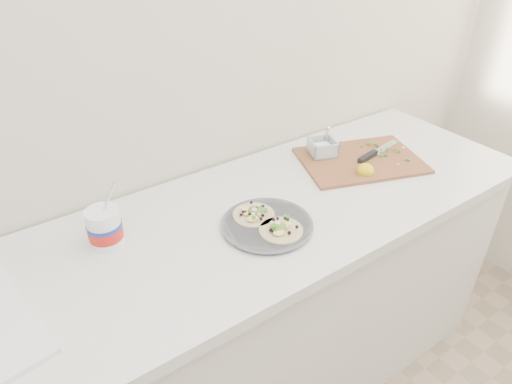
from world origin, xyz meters
TOP-DOWN VIEW (x-y plane):
  - counter at (0.00, 1.43)m, footprint 2.44×0.66m
  - taco_plate at (0.20, 1.34)m, footprint 0.28×0.28m
  - tub at (-0.21, 1.53)m, footprint 0.10×0.10m
  - cutboard at (0.72, 1.47)m, footprint 0.51×0.43m

SIDE VIEW (x-z plane):
  - counter at x=0.00m, z-range 0.00..0.90m
  - cutboard at x=0.72m, z-range 0.88..0.95m
  - taco_plate at x=0.20m, z-range 0.90..0.94m
  - tub at x=-0.21m, z-range 0.86..1.07m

